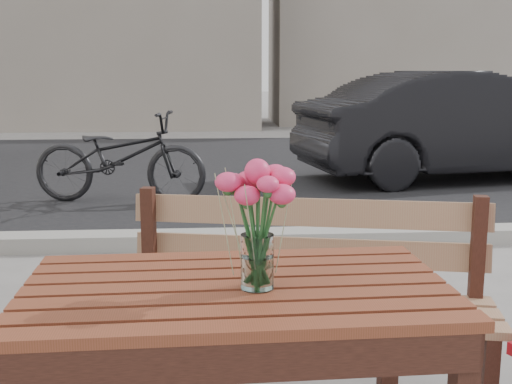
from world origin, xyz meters
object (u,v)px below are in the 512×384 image
(main_vase, at_px, (257,209))
(bicycle, at_px, (120,157))
(main_table, at_px, (237,324))
(parked_car, at_px, (462,125))

(main_vase, height_order, bicycle, main_vase)
(bicycle, bearing_deg, main_table, -158.48)
(parked_car, bearing_deg, bicycle, 96.49)
(main_table, relative_size, parked_car, 0.30)
(main_vase, height_order, parked_car, parked_car)
(main_table, height_order, parked_car, parked_car)
(main_vase, xyz_separation_m, bicycle, (-1.05, 4.83, -0.49))
(main_vase, distance_m, bicycle, 4.97)
(main_table, height_order, bicycle, bicycle)
(main_table, distance_m, parked_car, 6.72)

